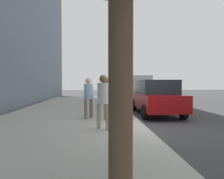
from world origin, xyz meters
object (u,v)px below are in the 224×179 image
object	(u,v)px
parked_sedan_near	(155,97)
parked_van_far	(133,88)
pedestrian_bystander	(103,97)
traffic_signal	(111,71)
parking_meter	(124,94)
pedestrian_at_meter	(106,95)
parking_officer	(88,95)

from	to	relation	value
parked_sedan_near	parked_van_far	size ratio (longest dim) A/B	0.84
pedestrian_bystander	parked_sedan_near	distance (m)	4.55
pedestrian_bystander	traffic_signal	distance (m)	9.17
parked_sedan_near	traffic_signal	bearing A→B (deg)	19.75
parked_van_far	parking_meter	bearing A→B (deg)	166.97
parked_van_far	traffic_signal	bearing A→B (deg)	112.17
pedestrian_at_meter	traffic_signal	xyz separation A→B (m)	(7.60, -0.69, 1.43)
parking_officer	parked_sedan_near	bearing A→B (deg)	60.78
parked_van_far	traffic_signal	size ratio (longest dim) A/B	1.46
parking_meter	parked_van_far	xyz separation A→B (m)	(8.38, -1.94, 0.09)
pedestrian_at_meter	parked_sedan_near	bearing A→B (deg)	31.99
parking_officer	parked_van_far	world-z (taller)	parked_van_far
pedestrian_bystander	traffic_signal	size ratio (longest dim) A/B	0.48
parking_officer	parked_van_far	size ratio (longest dim) A/B	0.32
parking_meter	traffic_signal	world-z (taller)	traffic_signal
parking_meter	parked_van_far	distance (m)	8.60
pedestrian_at_meter	parked_van_far	xyz separation A→B (m)	(8.40, -2.65, 0.11)
parking_meter	parking_officer	world-z (taller)	parking_officer
parking_officer	parking_meter	bearing A→B (deg)	14.68
parking_meter	pedestrian_at_meter	distance (m)	0.71
traffic_signal	parked_van_far	bearing A→B (deg)	-67.83
traffic_signal	pedestrian_bystander	bearing A→B (deg)	174.63
pedestrian_at_meter	parked_sedan_near	distance (m)	3.43
parked_sedan_near	parked_van_far	bearing A→B (deg)	-0.01
parking_meter	pedestrian_at_meter	world-z (taller)	pedestrian_at_meter
parking_meter	traffic_signal	xyz separation A→B (m)	(7.58, 0.02, 1.41)
pedestrian_at_meter	parked_van_far	size ratio (longest dim) A/B	0.32
pedestrian_at_meter	pedestrian_bystander	xyz separation A→B (m)	(-1.42, 0.15, 0.01)
pedestrian_at_meter	pedestrian_bystander	bearing A→B (deg)	-103.49
parking_meter	pedestrian_bystander	world-z (taller)	pedestrian_bystander
parking_officer	traffic_signal	distance (m)	7.32
parked_sedan_near	pedestrian_at_meter	bearing A→B (deg)	129.25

